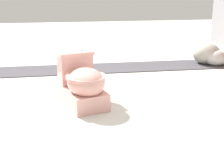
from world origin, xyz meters
TOP-DOWN VIEW (x-y plane):
  - ground_plane at (0.00, 0.00)m, footprint 14.00×14.00m
  - gravel_strip at (-1.11, 0.50)m, footprint 0.56×8.00m
  - toilet at (0.24, 0.08)m, footprint 0.71×0.54m
  - boulder_near at (-1.16, 2.06)m, footprint 0.50×0.52m
  - boulder_far at (-1.01, 2.16)m, footprint 0.26×0.34m

SIDE VIEW (x-z plane):
  - ground_plane at x=0.00m, z-range 0.00..0.00m
  - gravel_strip at x=-1.11m, z-range 0.00..0.01m
  - boulder_far at x=-1.01m, z-range 0.00..0.24m
  - boulder_near at x=-1.16m, z-range 0.00..0.33m
  - toilet at x=0.24m, z-range -0.04..0.48m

